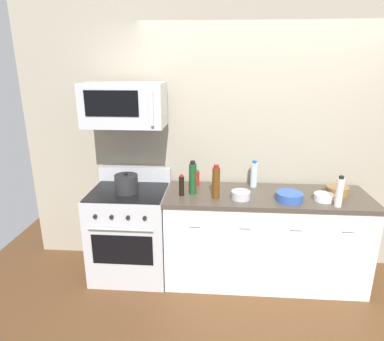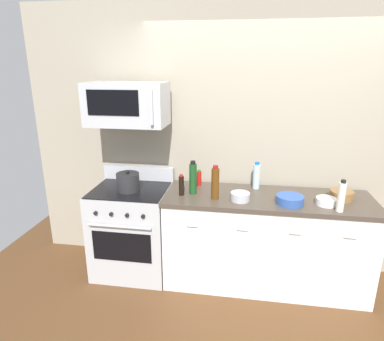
{
  "view_description": "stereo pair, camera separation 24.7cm",
  "coord_description": "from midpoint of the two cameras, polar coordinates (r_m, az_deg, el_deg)",
  "views": [
    {
      "loc": [
        -0.49,
        -3.02,
        2.1
      ],
      "look_at": [
        -0.71,
        -0.05,
        1.16
      ],
      "focal_mm": 31.31,
      "sensor_mm": 36.0,
      "label": 1
    },
    {
      "loc": [
        -0.25,
        -2.99,
        2.1
      ],
      "look_at": [
        -0.71,
        -0.05,
        1.16
      ],
      "focal_mm": 31.31,
      "sensor_mm": 36.0,
      "label": 2
    }
  ],
  "objects": [
    {
      "name": "back_wall",
      "position": [
        3.52,
        14.89,
        4.63
      ],
      "size": [
        5.03,
        0.1,
        2.7
      ],
      "primitive_type": "cube",
      "color": "#9E937F",
      "rests_on": "ground_plane"
    },
    {
      "name": "bowl_blue_mixing",
      "position": [
        3.14,
        18.53,
        -4.71
      ],
      "size": [
        0.24,
        0.24,
        0.08
      ],
      "color": "#2D519E",
      "rests_on": "countertop_slab"
    },
    {
      "name": "bowl_wooden_salad",
      "position": [
        3.41,
        26.05,
        -3.76
      ],
      "size": [
        0.21,
        0.21,
        0.08
      ],
      "color": "brown",
      "rests_on": "countertop_slab"
    },
    {
      "name": "ground_plane",
      "position": [
        3.68,
        13.8,
        -17.79
      ],
      "size": [
        6.04,
        6.04,
        0.0
      ],
      "primitive_type": "plane",
      "color": "brown"
    },
    {
      "name": "bowl_steel_prep",
      "position": [
        3.1,
        10.48,
        -4.38
      ],
      "size": [
        0.17,
        0.17,
        0.07
      ],
      "color": "#B2B5BA",
      "rests_on": "countertop_slab"
    },
    {
      "name": "range_oven",
      "position": [
        3.56,
        -8.09,
        -9.93
      ],
      "size": [
        0.76,
        0.69,
        1.07
      ],
      "color": "#B7BABF",
      "rests_on": "ground_plane"
    },
    {
      "name": "bottle_wine_green",
      "position": [
        3.17,
        2.39,
        -1.34
      ],
      "size": [
        0.07,
        0.07,
        0.32
      ],
      "color": "#19471E",
      "rests_on": "countertop_slab"
    },
    {
      "name": "bottle_wine_amber",
      "position": [
        3.06,
        6.28,
        -2.19
      ],
      "size": [
        0.07,
        0.07,
        0.32
      ],
      "color": "#59330F",
      "rests_on": "countertop_slab"
    },
    {
      "name": "bottle_water_clear",
      "position": [
        3.4,
        12.99,
        -0.95
      ],
      "size": [
        0.07,
        0.07,
        0.27
      ],
      "color": "silver",
      "rests_on": "countertop_slab"
    },
    {
      "name": "counter_unit",
      "position": [
        3.44,
        14.36,
        -11.51
      ],
      "size": [
        1.94,
        0.66,
        0.92
      ],
      "color": "white",
      "rests_on": "ground_plane"
    },
    {
      "name": "bottle_soy_sauce_dark",
      "position": [
        3.15,
        0.42,
        -2.58
      ],
      "size": [
        0.05,
        0.05,
        0.2
      ],
      "color": "black",
      "rests_on": "countertop_slab"
    },
    {
      "name": "stockpot",
      "position": [
        3.3,
        -8.75,
        -1.96
      ],
      "size": [
        0.22,
        0.22,
        0.21
      ],
      "color": "#262628",
      "rests_on": "range_oven"
    },
    {
      "name": "bowl_white_ceramic",
      "position": [
        3.23,
        23.94,
        -4.83
      ],
      "size": [
        0.17,
        0.17,
        0.06
      ],
      "color": "white",
      "rests_on": "countertop_slab"
    },
    {
      "name": "bottle_vinegar_white",
      "position": [
        3.11,
        26.21,
        -4.04
      ],
      "size": [
        0.06,
        0.06,
        0.28
      ],
      "color": "silver",
      "rests_on": "countertop_slab"
    },
    {
      "name": "bottle_hot_sauce_red",
      "position": [
        3.4,
        3.29,
        -1.35
      ],
      "size": [
        0.05,
        0.05,
        0.17
      ],
      "color": "#B21914",
      "rests_on": "countertop_slab"
    },
    {
      "name": "microwave",
      "position": [
        3.23,
        -8.83,
        11.11
      ],
      "size": [
        0.74,
        0.44,
        0.4
      ],
      "color": "#B7BABF"
    }
  ]
}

